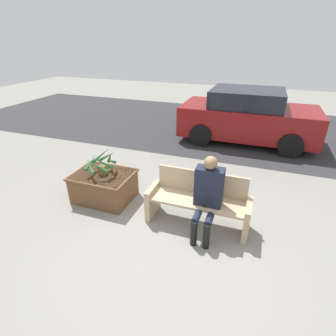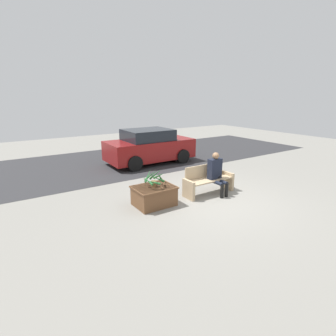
{
  "view_description": "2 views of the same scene",
  "coord_description": "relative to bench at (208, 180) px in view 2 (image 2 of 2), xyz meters",
  "views": [
    {
      "loc": [
        1.01,
        -2.95,
        2.85
      ],
      "look_at": [
        -0.44,
        1.06,
        0.72
      ],
      "focal_mm": 28.0,
      "sensor_mm": 36.0,
      "label": 1
    },
    {
      "loc": [
        -5.06,
        -5.19,
        2.97
      ],
      "look_at": [
        -1.1,
        0.86,
        0.97
      ],
      "focal_mm": 28.0,
      "sensor_mm": 36.0,
      "label": 2
    }
  ],
  "objects": [
    {
      "name": "ground_plane",
      "position": [
        -0.25,
        -0.63,
        -0.42
      ],
      "size": [
        30.0,
        30.0,
        0.0
      ],
      "primitive_type": "plane",
      "color": "gray"
    },
    {
      "name": "person_seated",
      "position": [
        0.17,
        -0.17,
        0.3
      ],
      "size": [
        0.43,
        0.62,
        1.31
      ],
      "color": "black",
      "rests_on": "ground_plane"
    },
    {
      "name": "bench",
      "position": [
        0.0,
        0.0,
        0.0
      ],
      "size": [
        1.69,
        0.52,
        0.89
      ],
      "color": "tan",
      "rests_on": "ground_plane"
    },
    {
      "name": "planter_box",
      "position": [
        -1.89,
        0.11,
        -0.13
      ],
      "size": [
        1.11,
        0.87,
        0.54
      ],
      "color": "brown",
      "rests_on": "ground_plane"
    },
    {
      "name": "parked_car",
      "position": [
        0.38,
        4.39,
        0.33
      ],
      "size": [
        3.88,
        1.98,
        1.53
      ],
      "color": "maroon",
      "rests_on": "ground_plane"
    },
    {
      "name": "potted_plant",
      "position": [
        -1.89,
        0.1,
        0.34
      ],
      "size": [
        0.61,
        0.61,
        0.48
      ],
      "color": "brown",
      "rests_on": "planter_box"
    },
    {
      "name": "road_surface",
      "position": [
        -0.25,
        5.52,
        -0.42
      ],
      "size": [
        20.0,
        6.0,
        0.01
      ],
      "primitive_type": "cube",
      "color": "#2D2D30",
      "rests_on": "ground_plane"
    }
  ]
}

